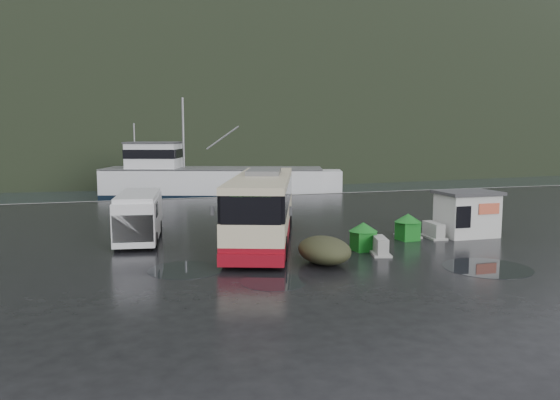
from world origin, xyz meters
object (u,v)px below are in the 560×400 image
object	(u,v)px
white_van	(140,241)
dome_tent	(324,263)
jersey_barrier_a	(380,254)
jersey_barrier_c	(408,237)
ticket_kiosk	(466,236)
fishing_trawler	(214,187)
waste_bin_right	(407,240)
jersey_barrier_b	(433,238)
coach_bus	(263,241)
waste_bin_left	(363,251)

from	to	relation	value
white_van	dome_tent	size ratio (longest dim) A/B	2.05
jersey_barrier_a	jersey_barrier_c	size ratio (longest dim) A/B	1.02
ticket_kiosk	fishing_trawler	size ratio (longest dim) A/B	0.12
waste_bin_right	ticket_kiosk	bearing A→B (deg)	0.85
waste_bin_right	ticket_kiosk	size ratio (longest dim) A/B	0.44
jersey_barrier_b	waste_bin_right	bearing A→B (deg)	-176.52
coach_bus	fishing_trawler	bearing A→B (deg)	104.34
waste_bin_right	jersey_barrier_b	size ratio (longest dim) A/B	0.84
dome_tent	jersey_barrier_a	distance (m)	3.08
fishing_trawler	white_van	bearing A→B (deg)	-89.57
waste_bin_left	waste_bin_right	bearing A→B (deg)	26.55
white_van	jersey_barrier_a	distance (m)	11.78
waste_bin_left	jersey_barrier_a	size ratio (longest dim) A/B	0.85
coach_bus	jersey_barrier_a	world-z (taller)	coach_bus
jersey_barrier_b	waste_bin_left	bearing A→B (deg)	-160.35
waste_bin_right	jersey_barrier_c	world-z (taller)	waste_bin_right
jersey_barrier_c	jersey_barrier_a	bearing A→B (deg)	-134.93
ticket_kiosk	jersey_barrier_b	size ratio (longest dim) A/B	1.89
jersey_barrier_a	fishing_trawler	distance (m)	32.23
coach_bus	dome_tent	bearing A→B (deg)	-57.91
dome_tent	jersey_barrier_c	world-z (taller)	dome_tent
dome_tent	ticket_kiosk	world-z (taller)	ticket_kiosk
jersey_barrier_a	white_van	bearing A→B (deg)	147.96
jersey_barrier_b	jersey_barrier_a	bearing A→B (deg)	-148.97
jersey_barrier_c	fishing_trawler	distance (m)	29.31
white_van	ticket_kiosk	size ratio (longest dim) A/B	1.92
coach_bus	waste_bin_left	xyz separation A→B (m)	(3.77, -3.49, 0.00)
ticket_kiosk	fishing_trawler	world-z (taller)	fishing_trawler
dome_tent	jersey_barrier_b	bearing A→B (deg)	25.32
waste_bin_left	jersey_barrier_b	bearing A→B (deg)	19.65
waste_bin_left	fishing_trawler	xyz separation A→B (m)	(-1.34, 31.25, 0.00)
jersey_barrier_c	coach_bus	bearing A→B (deg)	171.45
coach_bus	jersey_barrier_b	size ratio (longest dim) A/B	7.78
white_van	waste_bin_right	xyz separation A→B (m)	(12.81, -3.72, 0.00)
dome_tent	coach_bus	bearing A→B (deg)	102.73
waste_bin_right	jersey_barrier_b	world-z (taller)	waste_bin_right
waste_bin_left	waste_bin_right	distance (m)	3.58
jersey_barrier_a	fishing_trawler	bearing A→B (deg)	93.06
jersey_barrier_c	fishing_trawler	bearing A→B (deg)	99.85
coach_bus	jersey_barrier_b	world-z (taller)	coach_bus
white_van	waste_bin_left	distance (m)	10.98
coach_bus	waste_bin_right	world-z (taller)	coach_bus
waste_bin_right	dome_tent	xyz separation A→B (m)	(-5.78, -3.37, 0.00)
jersey_barrier_a	ticket_kiosk	bearing A→B (deg)	22.38
jersey_barrier_b	fishing_trawler	bearing A→B (deg)	101.62
waste_bin_right	white_van	bearing A→B (deg)	163.80
ticket_kiosk	fishing_trawler	xyz separation A→B (m)	(-7.99, 29.60, 0.00)
jersey_barrier_b	coach_bus	bearing A→B (deg)	168.06
dome_tent	ticket_kiosk	bearing A→B (deg)	20.35
dome_tent	waste_bin_right	bearing A→B (deg)	30.24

